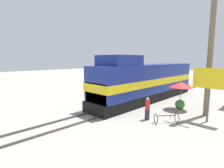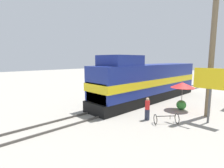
{
  "view_description": "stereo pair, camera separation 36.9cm",
  "coord_description": "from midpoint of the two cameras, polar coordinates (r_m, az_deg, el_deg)",
  "views": [
    {
      "loc": [
        10.6,
        -12.33,
        4.53
      ],
      "look_at": [
        1.2,
        -2.79,
        2.61
      ],
      "focal_mm": 28.0,
      "sensor_mm": 36.0,
      "label": 1
    },
    {
      "loc": [
        10.86,
        -12.06,
        4.53
      ],
      "look_at": [
        1.2,
        -2.79,
        2.61
      ],
      "focal_mm": 28.0,
      "sensor_mm": 36.0,
      "label": 2
    }
  ],
  "objects": [
    {
      "name": "billboard_sign",
      "position": [
        14.01,
        28.71,
        0.7
      ],
      "size": [
        2.32,
        0.12,
        3.91
      ],
      "color": "#595959",
      "rests_on": "ground_plane"
    },
    {
      "name": "shrub_cluster",
      "position": [
        17.12,
        20.72,
        -6.25
      ],
      "size": [
        0.85,
        0.85,
        0.85
      ],
      "primitive_type": "sphere",
      "color": "#388C38",
      "rests_on": "ground_plane"
    },
    {
      "name": "person_bystander",
      "position": [
        13.39,
        10.71,
        -7.6
      ],
      "size": [
        0.34,
        0.34,
        1.71
      ],
      "color": "#2D3347",
      "rests_on": "ground_plane"
    },
    {
      "name": "vendor_umbrella",
      "position": [
        16.69,
        21.08,
        -0.22
      ],
      "size": [
        2.04,
        2.04,
        2.49
      ],
      "color": "#4C4C4C",
      "rests_on": "ground_plane"
    },
    {
      "name": "locomotive",
      "position": [
        19.34,
        10.51,
        0.8
      ],
      "size": [
        3.03,
        15.92,
        4.87
      ],
      "color": "black",
      "rests_on": "ground_plane"
    },
    {
      "name": "utility_pole",
      "position": [
        15.62,
        29.04,
        11.89
      ],
      "size": [
        1.8,
        0.4,
        11.52
      ],
      "color": "#726047",
      "rests_on": "ground_plane"
    },
    {
      "name": "rail_far",
      "position": [
        16.39,
        5.04,
        -7.65
      ],
      "size": [
        0.08,
        36.39,
        0.15
      ],
      "primitive_type": "cube",
      "color": "#4C4742",
      "rests_on": "ground_plane"
    },
    {
      "name": "ground_plane",
      "position": [
        16.86,
        3.14,
        -7.45
      ],
      "size": [
        120.0,
        120.0,
        0.0
      ],
      "primitive_type": "plane",
      "color": "gray"
    },
    {
      "name": "bicycle",
      "position": [
        13.16,
        16.56,
        -10.67
      ],
      "size": [
        1.57,
        1.7,
        0.7
      ],
      "rotation": [
        0.0,
        0.0,
        2.46
      ],
      "color": "black",
      "rests_on": "ground_plane"
    },
    {
      "name": "rail_near",
      "position": [
        17.31,
        1.35,
        -6.77
      ],
      "size": [
        0.08,
        36.39,
        0.15
      ],
      "primitive_type": "cube",
      "color": "#4C4742",
      "rests_on": "ground_plane"
    }
  ]
}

